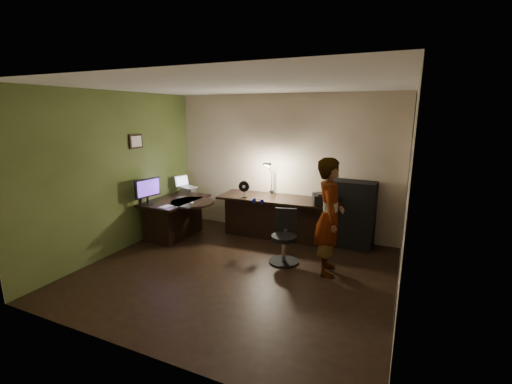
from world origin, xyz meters
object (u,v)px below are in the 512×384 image
at_px(cabinet, 351,214).
at_px(person, 329,217).
at_px(desk_left, 176,218).
at_px(office_chair, 284,237).
at_px(desk_right, 274,217).
at_px(monitor, 147,195).

bearing_deg(cabinet, person, -93.50).
bearing_deg(desk_left, office_chair, -5.24).
xyz_separation_m(cabinet, person, (-0.14, -1.19, 0.27)).
distance_m(desk_left, person, 3.06).
bearing_deg(office_chair, desk_left, 160.30).
relative_size(cabinet, office_chair, 1.40).
xyz_separation_m(desk_right, person, (1.28, -1.06, 0.48)).
relative_size(desk_left, cabinet, 1.08).
xyz_separation_m(desk_left, cabinet, (3.15, 0.88, 0.23)).
height_order(desk_right, person, person).
height_order(monitor, office_chair, monitor).
distance_m(desk_left, monitor, 0.75).
height_order(office_chair, person, person).
distance_m(cabinet, office_chair, 1.44).
bearing_deg(desk_right, office_chair, -63.11).
relative_size(office_chair, person, 0.49).
bearing_deg(cabinet, desk_left, -161.16).
xyz_separation_m(monitor, office_chair, (2.54, 0.20, -0.48)).
bearing_deg(desk_right, desk_left, -159.26).
xyz_separation_m(desk_left, office_chair, (2.30, -0.27, 0.06)).
height_order(desk_right, monitor, monitor).
bearing_deg(desk_right, person, -42.11).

